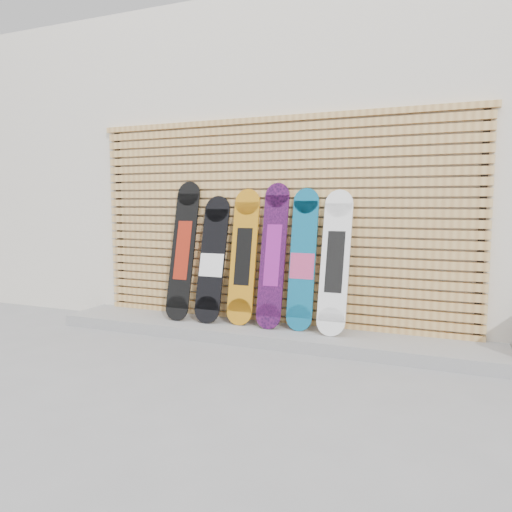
{
  "coord_description": "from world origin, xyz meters",
  "views": [
    {
      "loc": [
        1.72,
        -3.99,
        1.4
      ],
      "look_at": [
        -0.26,
        0.75,
        0.85
      ],
      "focal_mm": 35.0,
      "sensor_mm": 36.0,
      "label": 1
    }
  ],
  "objects_px": {
    "snowboard_0": "(183,250)",
    "snowboard_3": "(273,255)",
    "snowboard_1": "(212,260)",
    "snowboard_4": "(303,260)",
    "snowboard_5": "(335,262)",
    "snowboard_2": "(244,257)"
  },
  "relations": [
    {
      "from": "snowboard_3",
      "to": "snowboard_1",
      "type": "bearing_deg",
      "value": -178.7
    },
    {
      "from": "snowboard_4",
      "to": "snowboard_5",
      "type": "height_order",
      "value": "snowboard_4"
    },
    {
      "from": "snowboard_2",
      "to": "snowboard_5",
      "type": "xyz_separation_m",
      "value": [
        0.99,
        -0.03,
        -0.01
      ]
    },
    {
      "from": "snowboard_0",
      "to": "snowboard_5",
      "type": "bearing_deg",
      "value": 0.4
    },
    {
      "from": "snowboard_4",
      "to": "snowboard_0",
      "type": "bearing_deg",
      "value": -178.08
    },
    {
      "from": "snowboard_1",
      "to": "snowboard_5",
      "type": "height_order",
      "value": "snowboard_5"
    },
    {
      "from": "snowboard_2",
      "to": "snowboard_3",
      "type": "bearing_deg",
      "value": -2.96
    },
    {
      "from": "snowboard_0",
      "to": "snowboard_1",
      "type": "xyz_separation_m",
      "value": [
        0.36,
        0.01,
        -0.09
      ]
    },
    {
      "from": "snowboard_1",
      "to": "snowboard_4",
      "type": "height_order",
      "value": "snowboard_4"
    },
    {
      "from": "snowboard_1",
      "to": "snowboard_4",
      "type": "distance_m",
      "value": 1.01
    },
    {
      "from": "snowboard_1",
      "to": "snowboard_3",
      "type": "distance_m",
      "value": 0.7
    },
    {
      "from": "snowboard_1",
      "to": "snowboard_4",
      "type": "xyz_separation_m",
      "value": [
        1.01,
        0.04,
        0.04
      ]
    },
    {
      "from": "snowboard_0",
      "to": "snowboard_4",
      "type": "bearing_deg",
      "value": 1.92
    },
    {
      "from": "snowboard_0",
      "to": "snowboard_5",
      "type": "height_order",
      "value": "snowboard_0"
    },
    {
      "from": "snowboard_5",
      "to": "snowboard_4",
      "type": "bearing_deg",
      "value": 174.31
    },
    {
      "from": "snowboard_0",
      "to": "snowboard_1",
      "type": "distance_m",
      "value": 0.37
    },
    {
      "from": "snowboard_0",
      "to": "snowboard_2",
      "type": "bearing_deg",
      "value": 3.16
    },
    {
      "from": "snowboard_1",
      "to": "snowboard_2",
      "type": "relative_size",
      "value": 0.95
    },
    {
      "from": "snowboard_0",
      "to": "snowboard_3",
      "type": "bearing_deg",
      "value": 1.19
    },
    {
      "from": "snowboard_4",
      "to": "snowboard_1",
      "type": "bearing_deg",
      "value": -177.74
    },
    {
      "from": "snowboard_5",
      "to": "snowboard_3",
      "type": "bearing_deg",
      "value": 179.11
    },
    {
      "from": "snowboard_3",
      "to": "snowboard_4",
      "type": "bearing_deg",
      "value": 4.39
    }
  ]
}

